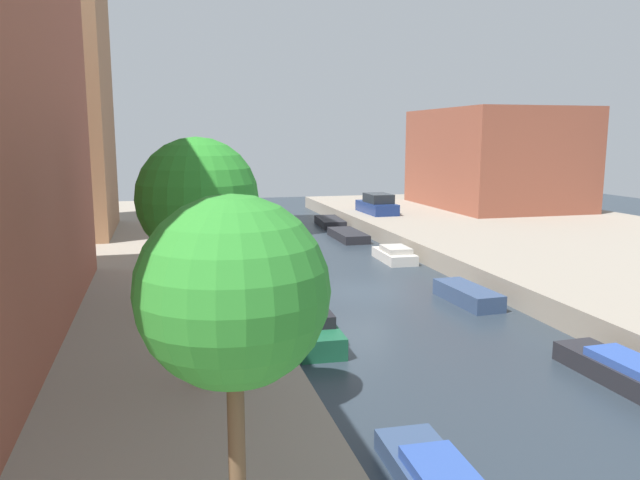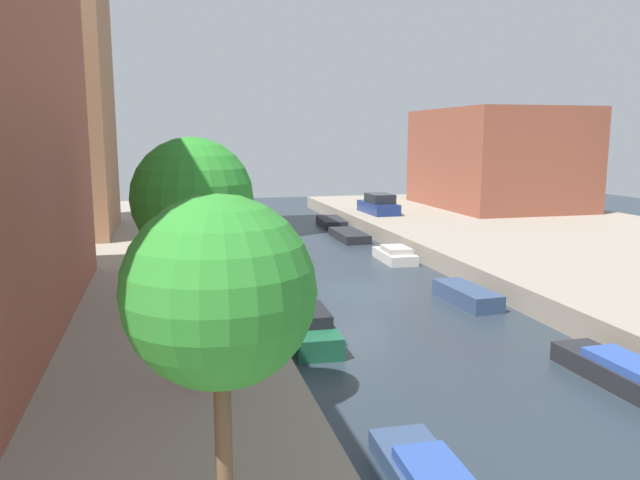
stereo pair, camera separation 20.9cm
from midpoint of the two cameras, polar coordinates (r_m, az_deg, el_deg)
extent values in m
plane|color=#28333D|center=(26.66, 3.60, -4.86)|extent=(84.00, 84.00, 0.00)
cube|color=brown|center=(51.86, 15.82, 7.30)|extent=(10.00, 13.42, 7.78)
cylinder|color=brown|center=(8.22, -8.45, -20.69)|extent=(0.21, 0.21, 3.04)
sphere|color=#2E882C|center=(7.33, -8.90, -4.75)|extent=(2.31, 2.31, 2.31)
cylinder|color=brown|center=(14.36, -11.36, -6.68)|extent=(0.25, 0.25, 3.35)
sphere|color=#2A8929|center=(13.86, -11.71, 3.78)|extent=(2.71, 2.71, 2.71)
cylinder|color=brown|center=(20.90, -12.41, -1.69)|extent=(0.24, 0.24, 3.28)
sphere|color=#248B2D|center=(20.57, -12.67, 5.23)|extent=(2.53, 2.53, 2.53)
cube|color=navy|center=(45.90, 5.16, 3.01)|extent=(1.93, 4.48, 0.81)
cube|color=#1E2328|center=(45.51, 5.31, 3.89)|extent=(1.67, 2.48, 0.67)
cube|color=#195638|center=(20.28, -1.04, -8.53)|extent=(1.56, 3.96, 0.68)
cube|color=black|center=(20.29, -1.17, -6.94)|extent=(1.28, 2.19, 0.39)
cube|color=maroon|center=(27.09, -3.10, -3.98)|extent=(1.36, 3.21, 0.59)
cube|color=#2D4C9E|center=(27.20, -3.20, -3.00)|extent=(1.14, 1.77, 0.27)
cube|color=#232328|center=(18.95, 26.05, -11.07)|extent=(1.46, 4.32, 0.56)
cube|color=#2D4C9E|center=(18.66, 26.60, -10.15)|extent=(1.20, 2.39, 0.23)
cube|color=#33476B|center=(25.56, 13.31, -4.98)|extent=(1.46, 3.59, 0.66)
cube|color=beige|center=(33.37, 6.73, -1.49)|extent=(1.59, 3.39, 0.53)
cube|color=#B2ADA3|center=(33.09, 6.88, -0.87)|extent=(1.33, 1.88, 0.29)
cube|color=#232328|center=(40.09, 2.47, 0.44)|extent=(1.64, 4.43, 0.54)
cube|color=#232328|center=(46.11, 0.80, 1.67)|extent=(1.99, 4.46, 0.57)
camera|label=1|loc=(0.10, -90.19, -0.03)|focal=34.48mm
camera|label=2|loc=(0.10, 89.81, 0.03)|focal=34.48mm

